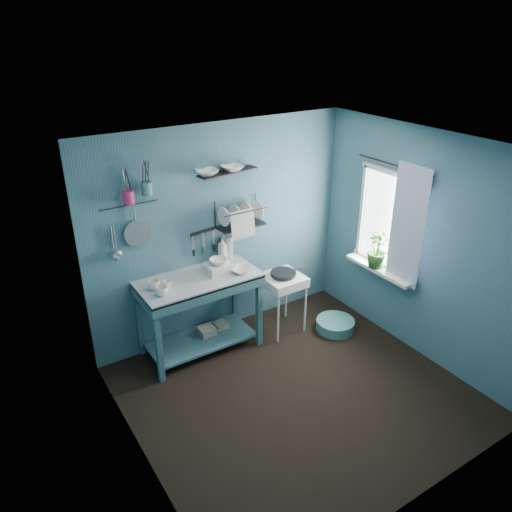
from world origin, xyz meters
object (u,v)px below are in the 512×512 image
utensil_cup_magenta (128,197)px  mug_right (154,285)px  mug_left (162,291)px  wash_tub (219,268)px  utensil_cup_teal (147,189)px  potted_plant (377,250)px  water_bottle (229,247)px  storage_tin_small (221,330)px  soap_bottle (222,249)px  storage_tin_large (207,336)px  colander (137,233)px  hotplate_stand (282,303)px  floor_basin (335,325)px  mug_mid (167,285)px  work_counter (200,314)px  dish_rack (241,213)px  frying_pan (283,273)px

utensil_cup_magenta → mug_right: bearing=-66.3°
mug_left → wash_tub: wash_tub is taller
utensil_cup_teal → potted_plant: 2.68m
utensil_cup_magenta → utensil_cup_teal: (0.19, 0.00, 0.06)m
water_bottle → storage_tin_small: water_bottle is taller
soap_bottle → storage_tin_large: bearing=-154.9°
utensil_cup_teal → storage_tin_small: (0.70, -0.13, -1.84)m
storage_tin_small → utensil_cup_magenta: bearing=171.7°
storage_tin_small → mug_left: bearing=-162.9°
utensil_cup_teal → colander: 0.48m
colander → potted_plant: bearing=-20.9°
hotplate_stand → floor_basin: size_ratio=1.56×
wash_tub → soap_bottle: (0.17, 0.22, 0.10)m
soap_bottle → hotplate_stand: 1.01m
mug_mid → hotplate_stand: mug_mid is taller
mug_left → mug_right: size_ratio=1.00×
work_counter → storage_tin_large: bearing=19.9°
storage_tin_small → potted_plant: bearing=-25.5°
mug_right → utensil_cup_magenta: size_ratio=0.95×
work_counter → water_bottle: 0.83m
mug_mid → water_bottle: size_ratio=0.36×
hotplate_stand → storage_tin_large: hotplate_stand is taller
mug_left → potted_plant: bearing=-12.7°
water_bottle → mug_mid: bearing=-162.7°
colander → mug_right: bearing=-82.0°
dish_rack → potted_plant: (1.31, -0.87, -0.44)m
mug_left → storage_tin_large: mug_left is taller
storage_tin_small → dish_rack: bearing=12.9°
dish_rack → utensil_cup_magenta: bearing=169.5°
mug_left → floor_basin: (2.04, -0.38, -0.92)m
utensil_cup_magenta → potted_plant: utensil_cup_magenta is taller
water_bottle → utensil_cup_magenta: size_ratio=2.15×
floor_basin → storage_tin_small: bearing=154.0°
wash_tub → potted_plant: potted_plant is taller
wash_tub → soap_bottle: bearing=52.3°
mug_mid → wash_tub: (0.63, 0.04, 0.00)m
potted_plant → mug_right: bearing=163.9°
floor_basin → mug_left: bearing=169.6°
hotplate_stand → colander: 1.96m
hotplate_stand → dish_rack: bearing=136.6°
water_bottle → colander: bearing=178.9°
utensil_cup_magenta → work_counter: bearing=-19.5°
mug_left → mug_right: same height
soap_bottle → floor_basin: size_ratio=0.64×
mug_right → storage_tin_large: (0.60, 0.05, -0.87)m
storage_tin_large → dish_rack: bearing=11.3°
frying_pan → storage_tin_large: bearing=167.0°
mug_left → utensil_cup_teal: utensil_cup_teal is taller
storage_tin_small → floor_basin: size_ratio=0.43×
dish_rack → utensil_cup_teal: utensil_cup_teal is taller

